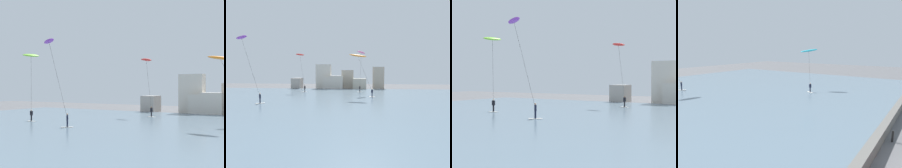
% 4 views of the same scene
% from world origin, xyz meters
% --- Properties ---
extents(seawall_barrier, '(60.00, 0.70, 1.00)m').
position_xyz_m(seawall_barrier, '(0.00, 4.04, 0.50)').
color(seawall_barrier, '#66635E').
rests_on(seawall_barrier, ground).
extents(bollard_post, '(0.18, 0.18, 0.97)m').
position_xyz_m(bollard_post, '(3.68, 3.13, 0.49)').
color(bollard_post, black).
rests_on(bollard_post, ground).
extents(kitesurfer_cyan, '(4.56, 4.30, 7.51)m').
position_xyz_m(kitesurfer_cyan, '(20.01, 20.16, 6.56)').
color(kitesurfer_cyan, silver).
rests_on(kitesurfer_cyan, water_bay).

